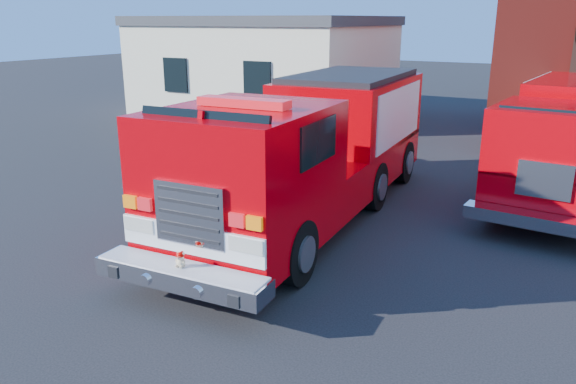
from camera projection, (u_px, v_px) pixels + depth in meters
The scene contains 4 objects.
ground at pixel (317, 238), 11.31m from camera, with size 100.00×100.00×0.00m, color black.
side_building at pixel (267, 65), 25.68m from camera, with size 10.20×8.20×4.35m.
fire_engine at pixel (313, 148), 12.19m from camera, with size 3.23×9.81×2.98m.
pickup_truck at pixel (259, 135), 16.85m from camera, with size 2.86×5.95×1.87m.
Camera 1 is at (4.60, -9.49, 4.23)m, focal length 35.00 mm.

